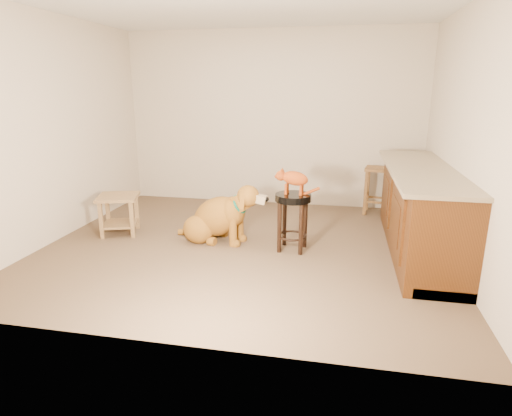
% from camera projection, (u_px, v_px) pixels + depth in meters
% --- Properties ---
extents(floor, '(4.50, 4.00, 0.01)m').
position_uv_depth(floor, '(243.00, 246.00, 4.94)').
color(floor, brown).
rests_on(floor, ground).
extents(room_shell, '(4.54, 4.04, 2.62)m').
position_uv_depth(room_shell, '(242.00, 97.00, 4.48)').
color(room_shell, beige).
rests_on(room_shell, ground).
extents(cabinet_run, '(0.70, 2.56, 0.94)m').
position_uv_depth(cabinet_run, '(420.00, 212.00, 4.74)').
color(cabinet_run, '#45240C').
rests_on(cabinet_run, ground).
extents(padded_stool, '(0.39, 0.39, 0.65)m').
position_uv_depth(padded_stool, '(293.00, 211.00, 4.73)').
color(padded_stool, black).
rests_on(padded_stool, ground).
extents(wood_stool, '(0.42, 0.42, 0.67)m').
position_uv_depth(wood_stool, '(377.00, 190.00, 6.15)').
color(wood_stool, brown).
rests_on(wood_stool, ground).
extents(side_table, '(0.59, 0.59, 0.49)m').
position_uv_depth(side_table, '(119.00, 209.00, 5.30)').
color(side_table, olive).
rests_on(side_table, ground).
extents(golden_retriever, '(1.18, 0.64, 0.76)m').
position_uv_depth(golden_retriever, '(218.00, 218.00, 5.06)').
color(golden_retriever, brown).
rests_on(golden_retriever, ground).
extents(tabby_kitten, '(0.50, 0.17, 0.31)m').
position_uv_depth(tabby_kitten, '(293.00, 179.00, 4.63)').
color(tabby_kitten, '#89340D').
rests_on(tabby_kitten, padded_stool).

